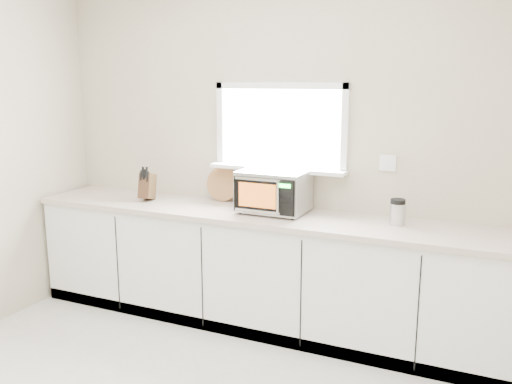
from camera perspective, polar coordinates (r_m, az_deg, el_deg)
The scene contains 7 objects.
back_wall at distance 4.33m, azimuth 2.62°, elevation 4.35°, with size 4.00×0.17×2.70m.
cabinets at distance 4.29m, azimuth 1.02°, elevation -8.44°, with size 3.92×0.60×0.88m, color white.
countertop at distance 4.14m, azimuth 0.99°, elevation -2.51°, with size 3.92×0.64×0.04m, color beige.
microwave at distance 4.13m, azimuth 1.87°, elevation 0.15°, with size 0.50×0.42×0.32m.
knife_block at distance 4.64m, azimuth -11.38°, elevation 0.65°, with size 0.14×0.22×0.30m.
cutting_board at distance 4.54m, azimuth -3.52°, elevation 0.88°, with size 0.29×0.29×0.02m, color #A97341.
coffee_grinder at distance 3.92m, azimuth 14.67°, elevation -2.03°, with size 0.12×0.12×0.19m.
Camera 1 is at (1.58, -2.00, 1.93)m, focal length 38.00 mm.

